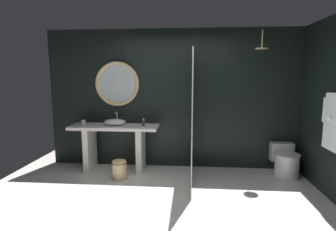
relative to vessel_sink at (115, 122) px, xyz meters
The scene contains 13 objects.
ground_plane 2.13m from the vessel_sink, 56.18° to the right, with size 5.76×5.76×0.00m, color silver.
back_wall_panel 1.18m from the vessel_sink, 15.60° to the left, with size 4.80×0.10×2.60m, color black.
side_wall_right 3.55m from the vessel_sink, 13.80° to the right, with size 0.10×2.47×2.60m, color black.
vanity_counter 0.35m from the vessel_sink, 85.83° to the right, with size 1.60×0.54×0.84m.
vessel_sink is the anchor object (origin of this frame).
tumbler_cup 0.58m from the vessel_sink, behind, with size 0.08×0.08×0.10m, color silver.
soap_dispenser 0.55m from the vessel_sink, ahead, with size 0.05×0.05×0.14m.
round_wall_mirror 0.72m from the vessel_sink, 89.20° to the left, with size 0.84×0.07×0.84m.
shower_glass_panel 1.49m from the vessel_sink, 17.81° to the right, with size 0.02×1.40×2.12m, color silver.
rain_shower_head 2.88m from the vessel_sink, ahead, with size 0.21×0.21×0.32m.
hanging_bathrobe 3.48m from the vessel_sink, 18.77° to the right, with size 0.20×0.56×0.82m.
toilet 3.13m from the vessel_sink, ahead, with size 0.42×0.60×0.54m.
waste_bin 0.89m from the vessel_sink, 67.99° to the right, with size 0.25×0.25×0.34m.
Camera 1 is at (0.30, -3.06, 1.74)m, focal length 28.03 mm.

